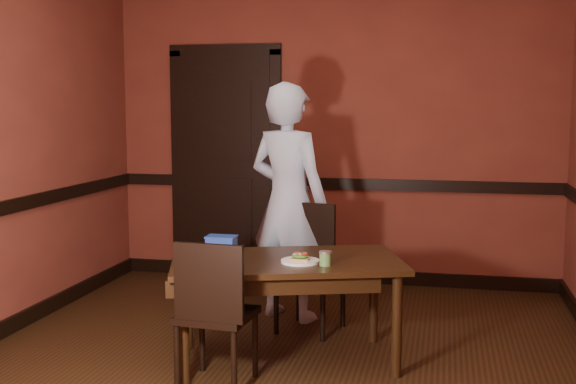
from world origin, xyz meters
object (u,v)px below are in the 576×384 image
at_px(chair_near, 217,312).
at_px(food_tub, 221,242).
at_px(dining_table, 287,311).
at_px(chair_far, 310,269).
at_px(sauce_jar, 325,258).
at_px(sandwich_plate, 300,260).
at_px(cheese_saucer, 231,254).
at_px(person, 288,202).

height_order(chair_near, food_tub, chair_near).
xyz_separation_m(dining_table, food_tub, (-0.50, 0.23, 0.37)).
bearing_deg(chair_far, food_tub, -126.58).
bearing_deg(dining_table, food_tub, 136.62).
distance_m(dining_table, sauce_jar, 0.48).
xyz_separation_m(chair_far, food_tub, (-0.52, -0.42, 0.25)).
bearing_deg(sandwich_plate, cheese_saucer, 170.98).
xyz_separation_m(dining_table, chair_far, (0.03, 0.66, 0.12)).
xyz_separation_m(chair_near, cheese_saucer, (-0.04, 0.44, 0.25)).
relative_size(dining_table, sauce_jar, 16.14).
height_order(chair_far, person, person).
distance_m(dining_table, food_tub, 0.66).
height_order(dining_table, chair_far, chair_far).
xyz_separation_m(person, sauce_jar, (0.46, -1.07, -0.18)).
bearing_deg(dining_table, cheese_saucer, 163.24).
xyz_separation_m(chair_far, chair_near, (-0.34, -1.10, -0.02)).
height_order(sandwich_plate, food_tub, food_tub).
bearing_deg(sauce_jar, chair_far, 106.80).
relative_size(person, cheese_saucer, 11.98).
relative_size(person, sauce_jar, 20.32).
height_order(dining_table, chair_near, chair_near).
bearing_deg(sauce_jar, person, 113.23).
height_order(chair_far, sauce_jar, chair_far).
bearing_deg(cheese_saucer, person, 80.30).
distance_m(chair_near, food_tub, 0.75).
relative_size(sauce_jar, food_tub, 0.44).
distance_m(sandwich_plate, sauce_jar, 0.17).
distance_m(person, sauce_jar, 1.18).
distance_m(chair_near, cheese_saucer, 0.50).
relative_size(chair_near, food_tub, 4.36).
bearing_deg(cheese_saucer, chair_far, 60.07).
distance_m(dining_table, chair_near, 0.55).
relative_size(chair_near, person, 0.49).
bearing_deg(sauce_jar, chair_near, -151.36).
xyz_separation_m(dining_table, sandwich_plate, (0.10, -0.08, 0.35)).
distance_m(chair_far, food_tub, 0.72).
bearing_deg(sandwich_plate, dining_table, 141.55).
bearing_deg(sandwich_plate, sauce_jar, -17.08).
height_order(sandwich_plate, cheese_saucer, sandwich_plate).
height_order(person, food_tub, person).
distance_m(chair_near, sandwich_plate, 0.60).
bearing_deg(cheese_saucer, dining_table, 1.40).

